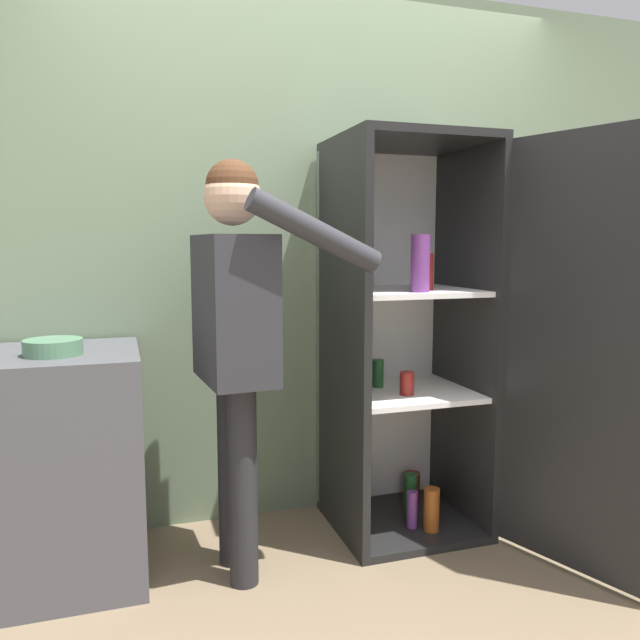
{
  "coord_description": "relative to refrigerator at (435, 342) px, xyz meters",
  "views": [
    {
      "loc": [
        -0.91,
        -1.95,
        1.33
      ],
      "look_at": [
        -0.08,
        0.62,
        1.0
      ],
      "focal_mm": 35.0,
      "sensor_mm": 36.0,
      "label": 1
    }
  ],
  "objects": [
    {
      "name": "person",
      "position": [
        -0.92,
        -0.1,
        0.15
      ],
      "size": [
        0.66,
        0.58,
        1.65
      ],
      "color": "#262628",
      "rests_on": "ground_plane"
    },
    {
      "name": "bowl",
      "position": [
        -1.59,
        0.02,
        0.06
      ],
      "size": [
        0.21,
        0.21,
        0.06
      ],
      "color": "#517F5B",
      "rests_on": "counter"
    },
    {
      "name": "wall_back",
      "position": [
        -0.44,
        0.45,
        0.39
      ],
      "size": [
        7.0,
        0.06,
        2.55
      ],
      "color": "gray",
      "rests_on": "ground_plane"
    },
    {
      "name": "ground_plane",
      "position": [
        -0.44,
        -0.53,
        -0.89
      ],
      "size": [
        12.0,
        12.0,
        0.0
      ],
      "primitive_type": "plane",
      "color": "#7A664C"
    },
    {
      "name": "counter",
      "position": [
        -1.64,
        0.09,
        -0.43
      ],
      "size": [
        0.72,
        0.62,
        0.91
      ],
      "color": "#4C4C51",
      "rests_on": "ground_plane"
    },
    {
      "name": "refrigerator",
      "position": [
        0.0,
        0.0,
        0.0
      ],
      "size": [
        0.91,
        1.23,
        1.8
      ],
      "color": "black",
      "rests_on": "ground_plane"
    }
  ]
}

